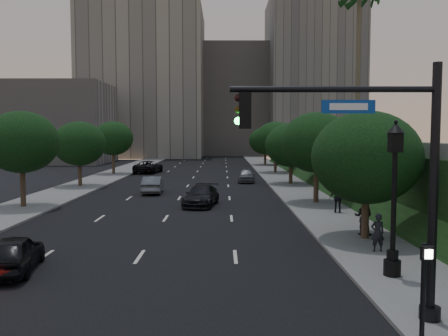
{
  "coord_description": "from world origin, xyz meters",
  "views": [
    {
      "loc": [
        3.49,
        -14.43,
        5.14
      ],
      "look_at": [
        3.53,
        6.92,
        3.6
      ],
      "focal_mm": 38.0,
      "sensor_mm": 36.0,
      "label": 1
    }
  ],
  "objects_px": {
    "sedan_mid_left": "(153,185)",
    "pedestrian_a": "(378,233)",
    "sedan_far_left": "(149,167)",
    "pedestrian_c": "(338,198)",
    "pedestrian_b": "(363,217)",
    "sedan_far_right": "(246,175)",
    "sedan_near_right": "(201,196)",
    "traffic_signal_mast": "(392,190)",
    "street_lamp": "(394,206)",
    "sedan_near_left": "(13,253)"
  },
  "relations": [
    {
      "from": "sedan_mid_left",
      "to": "pedestrian_a",
      "type": "bearing_deg",
      "value": 117.93
    },
    {
      "from": "sedan_far_left",
      "to": "pedestrian_c",
      "type": "height_order",
      "value": "pedestrian_c"
    },
    {
      "from": "pedestrian_a",
      "to": "pedestrian_b",
      "type": "bearing_deg",
      "value": -103.1
    },
    {
      "from": "pedestrian_c",
      "to": "sedan_far_left",
      "type": "bearing_deg",
      "value": -50.07
    },
    {
      "from": "sedan_mid_left",
      "to": "sedan_far_right",
      "type": "xyz_separation_m",
      "value": [
        8.56,
        9.4,
        -0.01
      ]
    },
    {
      "from": "pedestrian_a",
      "to": "sedan_near_right",
      "type": "bearing_deg",
      "value": -65.88
    },
    {
      "from": "traffic_signal_mast",
      "to": "pedestrian_b",
      "type": "distance_m",
      "value": 11.31
    },
    {
      "from": "street_lamp",
      "to": "sedan_far_left",
      "type": "xyz_separation_m",
      "value": [
        -15.74,
        45.43,
        -1.82
      ]
    },
    {
      "from": "sedan_near_left",
      "to": "pedestrian_a",
      "type": "distance_m",
      "value": 14.59
    },
    {
      "from": "pedestrian_b",
      "to": "pedestrian_c",
      "type": "relative_size",
      "value": 0.99
    },
    {
      "from": "sedan_far_right",
      "to": "pedestrian_b",
      "type": "xyz_separation_m",
      "value": [
        4.46,
        -26.95,
        0.33
      ]
    },
    {
      "from": "sedan_near_right",
      "to": "pedestrian_c",
      "type": "height_order",
      "value": "pedestrian_c"
    },
    {
      "from": "pedestrian_c",
      "to": "sedan_near_left",
      "type": "bearing_deg",
      "value": 51.45
    },
    {
      "from": "sedan_mid_left",
      "to": "pedestrian_b",
      "type": "relative_size",
      "value": 2.47
    },
    {
      "from": "sedan_near_left",
      "to": "sedan_far_right",
      "type": "height_order",
      "value": "sedan_far_right"
    },
    {
      "from": "sedan_mid_left",
      "to": "pedestrian_a",
      "type": "xyz_separation_m",
      "value": [
        12.64,
        -20.9,
        0.22
      ]
    },
    {
      "from": "traffic_signal_mast",
      "to": "sedan_near_left",
      "type": "bearing_deg",
      "value": 158.36
    },
    {
      "from": "pedestrian_a",
      "to": "traffic_signal_mast",
      "type": "bearing_deg",
      "value": 67.83
    },
    {
      "from": "sedan_near_left",
      "to": "pedestrian_a",
      "type": "bearing_deg",
      "value": -179.47
    },
    {
      "from": "traffic_signal_mast",
      "to": "sedan_mid_left",
      "type": "relative_size",
      "value": 1.56
    },
    {
      "from": "sedan_far_left",
      "to": "pedestrian_b",
      "type": "distance_m",
      "value": 42.13
    },
    {
      "from": "sedan_near_left",
      "to": "pedestrian_c",
      "type": "bearing_deg",
      "value": -149.75
    },
    {
      "from": "pedestrian_a",
      "to": "sedan_far_left",
      "type": "bearing_deg",
      "value": -75.22
    },
    {
      "from": "pedestrian_a",
      "to": "pedestrian_c",
      "type": "relative_size",
      "value": 0.88
    },
    {
      "from": "sedan_far_left",
      "to": "pedestrian_c",
      "type": "distance_m",
      "value": 36.28
    },
    {
      "from": "sedan_mid_left",
      "to": "sedan_far_right",
      "type": "distance_m",
      "value": 12.71
    },
    {
      "from": "sedan_mid_left",
      "to": "pedestrian_c",
      "type": "xyz_separation_m",
      "value": [
        13.39,
        -10.9,
        0.33
      ]
    },
    {
      "from": "traffic_signal_mast",
      "to": "street_lamp",
      "type": "height_order",
      "value": "traffic_signal_mast"
    },
    {
      "from": "sedan_near_left",
      "to": "sedan_far_left",
      "type": "distance_m",
      "value": 44.56
    },
    {
      "from": "sedan_near_right",
      "to": "sedan_far_left",
      "type": "bearing_deg",
      "value": 114.91
    },
    {
      "from": "sedan_far_right",
      "to": "pedestrian_c",
      "type": "distance_m",
      "value": 20.86
    },
    {
      "from": "pedestrian_a",
      "to": "sedan_near_left",
      "type": "bearing_deg",
      "value": 3.41
    },
    {
      "from": "street_lamp",
      "to": "sedan_mid_left",
      "type": "bearing_deg",
      "value": 116.37
    },
    {
      "from": "sedan_near_left",
      "to": "sedan_near_right",
      "type": "bearing_deg",
      "value": -120.4
    },
    {
      "from": "sedan_far_right",
      "to": "pedestrian_b",
      "type": "bearing_deg",
      "value": -77.2
    },
    {
      "from": "sedan_mid_left",
      "to": "pedestrian_b",
      "type": "xyz_separation_m",
      "value": [
        13.03,
        -17.55,
        0.32
      ]
    },
    {
      "from": "sedan_mid_left",
      "to": "sedan_far_right",
      "type": "height_order",
      "value": "sedan_mid_left"
    },
    {
      "from": "sedan_far_left",
      "to": "pedestrian_a",
      "type": "relative_size",
      "value": 3.59
    },
    {
      "from": "sedan_mid_left",
      "to": "sedan_near_right",
      "type": "height_order",
      "value": "sedan_mid_left"
    },
    {
      "from": "traffic_signal_mast",
      "to": "pedestrian_c",
      "type": "relative_size",
      "value": 3.8
    },
    {
      "from": "sedan_near_left",
      "to": "pedestrian_c",
      "type": "height_order",
      "value": "pedestrian_c"
    },
    {
      "from": "sedan_far_left",
      "to": "sedan_far_right",
      "type": "height_order",
      "value": "sedan_far_left"
    },
    {
      "from": "traffic_signal_mast",
      "to": "pedestrian_c",
      "type": "bearing_deg",
      "value": 80.76
    },
    {
      "from": "sedan_near_left",
      "to": "sedan_near_right",
      "type": "xyz_separation_m",
      "value": [
        6.25,
        16.24,
        0.01
      ]
    },
    {
      "from": "street_lamp",
      "to": "pedestrian_a",
      "type": "relative_size",
      "value": 3.45
    },
    {
      "from": "street_lamp",
      "to": "sedan_near_right",
      "type": "relative_size",
      "value": 1.13
    },
    {
      "from": "traffic_signal_mast",
      "to": "sedan_near_right",
      "type": "height_order",
      "value": "traffic_signal_mast"
    },
    {
      "from": "street_lamp",
      "to": "sedan_near_left",
      "type": "relative_size",
      "value": 1.35
    },
    {
      "from": "street_lamp",
      "to": "traffic_signal_mast",
      "type": "bearing_deg",
      "value": -110.6
    },
    {
      "from": "sedan_mid_left",
      "to": "pedestrian_b",
      "type": "height_order",
      "value": "pedestrian_b"
    }
  ]
}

